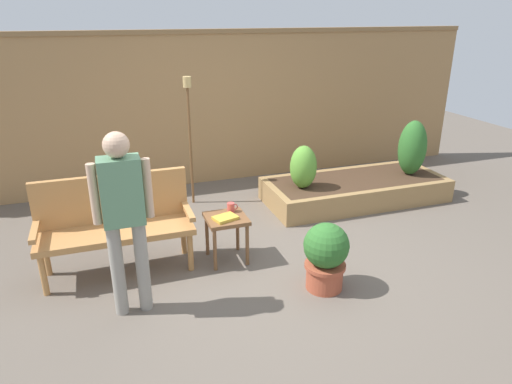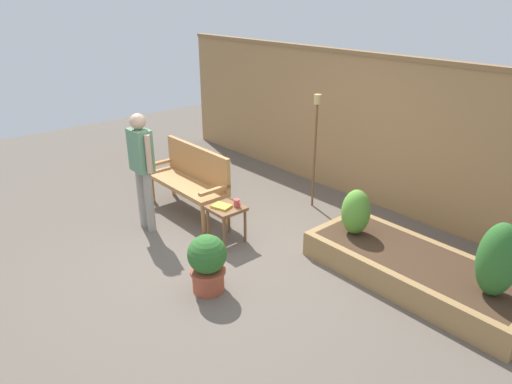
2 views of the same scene
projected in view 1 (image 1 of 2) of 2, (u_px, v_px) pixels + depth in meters
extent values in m
plane|color=#60564C|center=(266.00, 263.00, 4.67)|extent=(14.00, 14.00, 0.00)
cube|color=#A37A4C|center=(204.00, 111.00, 6.57)|extent=(8.40, 0.10, 2.10)
cube|color=olive|center=(200.00, 31.00, 6.18)|extent=(8.40, 0.14, 0.06)
cylinder|color=#B77F47|center=(183.00, 236.00, 4.81)|extent=(0.06, 0.06, 0.40)
cylinder|color=#B77F47|center=(190.00, 252.00, 4.49)|extent=(0.06, 0.06, 0.40)
cylinder|color=#B77F47|center=(46.00, 256.00, 4.41)|extent=(0.06, 0.06, 0.40)
cylinder|color=#B77F47|center=(43.00, 275.00, 4.09)|extent=(0.06, 0.06, 0.40)
cube|color=#B77F47|center=(116.00, 233.00, 4.36)|extent=(1.44, 0.48, 0.06)
cube|color=#B77F47|center=(112.00, 198.00, 4.45)|extent=(1.44, 0.06, 0.48)
cube|color=#B77F47|center=(35.00, 231.00, 4.11)|extent=(0.06, 0.48, 0.04)
cube|color=#B77F47|center=(188.00, 210.00, 4.52)|extent=(0.06, 0.48, 0.04)
cylinder|color=brown|center=(238.00, 231.00, 4.87)|extent=(0.04, 0.04, 0.44)
cylinder|color=brown|center=(247.00, 245.00, 4.58)|extent=(0.04, 0.04, 0.44)
cylinder|color=brown|center=(207.00, 236.00, 4.77)|extent=(0.04, 0.04, 0.44)
cylinder|color=brown|center=(215.00, 250.00, 4.48)|extent=(0.04, 0.04, 0.44)
cube|color=brown|center=(226.00, 219.00, 4.59)|extent=(0.40, 0.40, 0.04)
cylinder|color=#CC4C47|center=(231.00, 207.00, 4.68)|extent=(0.08, 0.08, 0.10)
torus|color=#CC4C47|center=(235.00, 207.00, 4.69)|extent=(0.07, 0.01, 0.07)
cube|color=gold|center=(225.00, 218.00, 4.52)|extent=(0.26, 0.22, 0.03)
cylinder|color=#A84C33|center=(324.00, 277.00, 4.23)|extent=(0.34, 0.34, 0.22)
cylinder|color=#A84C33|center=(325.00, 265.00, 4.18)|extent=(0.38, 0.38, 0.04)
sphere|color=#2D6628|center=(326.00, 245.00, 4.11)|extent=(0.41, 0.41, 0.41)
cube|color=#997547|center=(374.00, 202.00, 5.79)|extent=(2.40, 0.09, 0.30)
cube|color=#997547|center=(339.00, 179.00, 6.59)|extent=(2.40, 0.09, 0.30)
cube|color=#997547|center=(275.00, 200.00, 5.84)|extent=(0.09, 0.82, 0.30)
cube|color=#997547|center=(426.00, 180.00, 6.54)|extent=(0.09, 0.82, 0.30)
cube|color=#422D1E|center=(355.00, 189.00, 6.19)|extent=(2.22, 0.82, 0.30)
cylinder|color=brown|center=(303.00, 185.00, 5.83)|extent=(0.04, 0.04, 0.06)
ellipsoid|color=#569333|center=(303.00, 167.00, 5.74)|extent=(0.34, 0.34, 0.55)
cylinder|color=brown|center=(409.00, 172.00, 6.32)|extent=(0.04, 0.04, 0.06)
ellipsoid|color=#2D6628|center=(412.00, 148.00, 6.19)|extent=(0.37, 0.37, 0.74)
cylinder|color=brown|center=(191.00, 148.00, 5.89)|extent=(0.03, 0.03, 1.52)
cylinder|color=tan|center=(187.00, 82.00, 5.58)|extent=(0.10, 0.10, 0.13)
cylinder|color=gray|center=(143.00, 266.00, 3.83)|extent=(0.11, 0.11, 0.82)
cylinder|color=gray|center=(118.00, 270.00, 3.77)|extent=(0.11, 0.11, 0.82)
cube|color=#5B8966|center=(121.00, 191.00, 3.55)|extent=(0.32, 0.20, 0.54)
cylinder|color=tan|center=(148.00, 188.00, 3.61)|extent=(0.07, 0.07, 0.49)
cylinder|color=tan|center=(94.00, 194.00, 3.49)|extent=(0.07, 0.07, 0.49)
sphere|color=tan|center=(116.00, 145.00, 3.42)|extent=(0.20, 0.20, 0.20)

